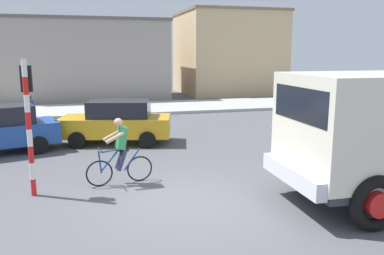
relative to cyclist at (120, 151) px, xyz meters
The scene contains 8 objects.
ground_plane 2.14m from the cyclist, 53.18° to the right, with size 120.00×120.00×0.00m, color #56565B.
sidewalk_far 13.56m from the cyclist, 85.04° to the left, with size 80.00×5.00×0.16m, color #ADADA8.
cyclist is the anchor object (origin of this frame).
traffic_light_pole 2.40m from the cyclist, behind, with size 0.24×0.43×3.20m.
car_red_near 4.76m from the cyclist, 86.43° to the left, with size 4.29×2.62×1.60m.
pedestrian_near_kerb 8.10m from the cyclist, 112.04° to the left, with size 0.34×0.22×1.62m.
building_mid_block 20.26m from the cyclist, 91.48° to the left, with size 11.21×7.01×5.64m.
building_corner_right 24.35m from the cyclist, 63.46° to the left, with size 7.76×7.85×6.64m.
Camera 1 is at (-1.92, -8.31, 3.34)m, focal length 36.80 mm.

